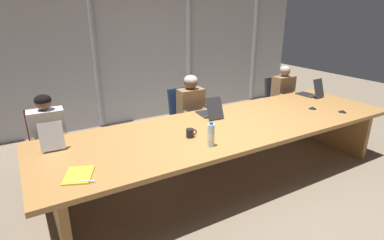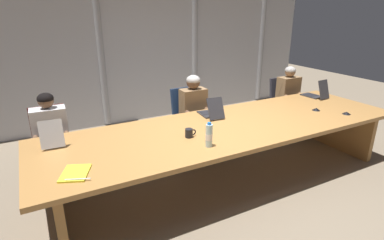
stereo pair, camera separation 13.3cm
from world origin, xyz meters
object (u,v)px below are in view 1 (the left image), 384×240
person_center (286,95)px  water_bottle_primary (211,135)px  office_chair_center (279,109)px  person_left_end (49,138)px  laptop_left_end (52,141)px  office_chair_left_end (52,156)px  coffee_mug_near (190,133)px  laptop_left_mid (209,112)px  person_left_mid (193,110)px  conference_mic_middle (313,108)px  laptop_center (311,93)px  conference_mic_left_side (342,111)px  office_chair_left_mid (187,128)px  spiral_notepad (79,175)px

person_center → water_bottle_primary: person_center is taller
office_chair_center → person_left_end: person_left_end is taller
laptop_left_end → office_chair_left_end: 0.79m
office_chair_center → person_center: (-0.02, -0.16, 0.31)m
laptop_left_end → coffee_mug_near: bearing=-108.3°
laptop_left_end → laptop_left_mid: 1.96m
office_chair_left_end → person_left_mid: person_left_mid is taller
laptop_left_mid → office_chair_center: size_ratio=0.48×
person_center → conference_mic_middle: bearing=-28.8°
laptop_center → coffee_mug_near: size_ratio=3.15×
office_chair_left_end → water_bottle_primary: bearing=41.6°
person_left_end → person_left_mid: bearing=92.8°
laptop_center → conference_mic_middle: bearing=129.0°
laptop_left_end → conference_mic_middle: size_ratio=3.51×
office_chair_left_end → office_chair_center: size_ratio=1.03×
laptop_left_mid → person_left_mid: size_ratio=0.37×
laptop_left_mid → conference_mic_left_side: bearing=-110.8°
office_chair_left_mid → coffee_mug_near: 1.39m
office_chair_left_end → person_left_end: bearing=-4.9°
person_left_end → coffee_mug_near: bearing=56.1°
conference_mic_left_side → person_left_end: bearing=160.0°
laptop_center → person_left_mid: size_ratio=0.35×
office_chair_left_mid → person_center: person_center is taller
person_left_mid → water_bottle_primary: person_left_mid is taller
office_chair_left_end → coffee_mug_near: office_chair_left_end is taller
laptop_center → person_left_end: size_ratio=0.36×
laptop_left_end → person_center: 3.98m
laptop_left_mid → office_chair_center: (2.01, 0.66, -0.47)m
laptop_left_mid → water_bottle_primary: (-0.52, -0.82, 0.07)m
laptop_left_end → person_center: bearing=-80.4°
laptop_left_end → person_left_mid: bearing=-73.7°
laptop_left_mid → spiral_notepad: laptop_left_mid is taller
person_center → laptop_center: bearing=-0.1°
office_chair_left_mid → water_bottle_primary: 1.67m
office_chair_left_end → person_left_end: person_left_end is taller
spiral_notepad → office_chair_left_end: bearing=116.4°
conference_mic_left_side → spiral_notepad: size_ratio=0.30×
laptop_left_mid → office_chair_left_mid: bearing=2.6°
office_chair_left_mid → office_chair_center: (1.99, -0.00, -0.01)m
laptop_left_end → spiral_notepad: bearing=-169.5°
laptop_left_mid → office_chair_center: laptop_left_mid is taller
laptop_left_mid → office_chair_left_mid: laptop_left_mid is taller
office_chair_center → coffee_mug_near: bearing=-66.4°
office_chair_center → water_bottle_primary: water_bottle_primary is taller
laptop_left_end → conference_mic_middle: 3.45m
laptop_left_end → spiral_notepad: 0.79m
coffee_mug_near → conference_mic_middle: 2.04m
laptop_center → water_bottle_primary: size_ratio=1.59×
person_left_mid → conference_mic_middle: 1.73m
laptop_left_mid → person_left_mid: person_left_mid is taller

